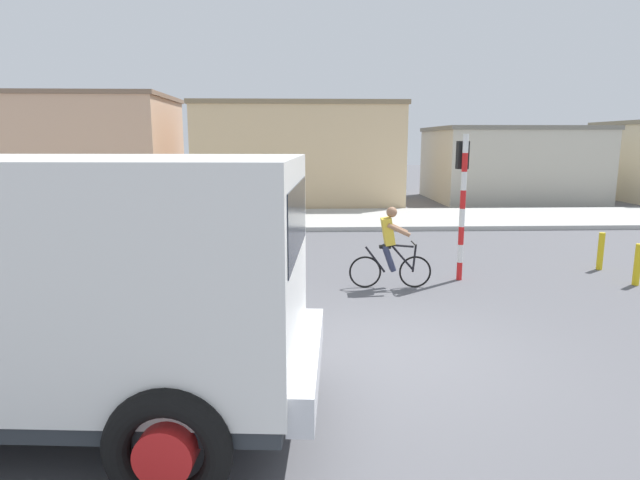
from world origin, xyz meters
name	(u,v)px	position (x,y,z in m)	size (l,w,h in m)	color
ground_plane	(393,350)	(0.00, 0.00, 0.00)	(120.00, 120.00, 0.00)	#56565B
sidewalk_far	(334,219)	(0.00, 12.87, 0.08)	(80.00, 5.00, 0.16)	#ADADA8
truck_foreground	(50,278)	(-3.96, -1.99, 1.67)	(5.59, 3.14, 2.90)	white
cyclist	(390,248)	(0.52, 3.37, 0.86)	(1.73, 0.50, 1.72)	black
traffic_light_pole	(462,187)	(2.18, 4.03, 2.07)	(0.24, 0.43, 3.20)	red
car_red_near	(68,219)	(-8.14, 8.24, 0.82)	(4.05, 1.97, 1.60)	gold
bollard_near	(637,265)	(5.85, 3.36, 0.45)	(0.14, 0.14, 0.90)	gold
bollard_far	(601,251)	(5.85, 4.76, 0.45)	(0.14, 0.14, 0.90)	gold
building_corner_left	(67,150)	(-12.57, 19.04, 2.60)	(10.13, 6.39, 5.19)	tan
building_mid_block	(299,155)	(-1.35, 18.30, 2.39)	(9.48, 5.75, 4.78)	#D1B284
building_corner_right	(509,164)	(9.55, 19.92, 1.88)	(7.99, 6.40, 3.75)	#B2AD9E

